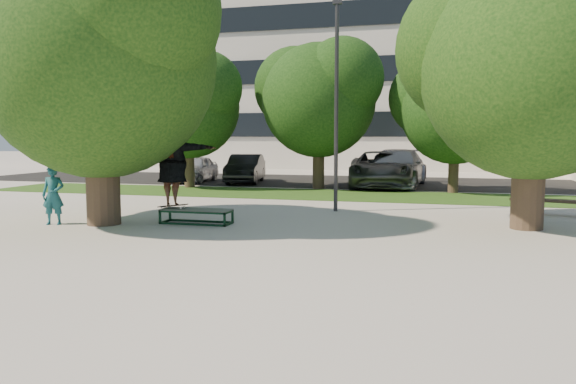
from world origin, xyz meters
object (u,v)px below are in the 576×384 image
(lamppost, at_px, (336,104))
(car_silver_b, at_px, (396,168))
(car_grey, at_px, (379,169))
(tree_right, at_px, (529,56))
(tree_left, at_px, (97,47))
(bench, at_px, (565,203))
(bystander, at_px, (53,195))
(car_dark, at_px, (245,169))
(car_silver_a, at_px, (195,169))
(grind_box, at_px, (196,216))

(lamppost, bearing_deg, car_silver_b, 82.91)
(car_grey, bearing_deg, tree_right, -73.95)
(tree_left, height_order, lamppost, tree_left)
(bench, bearing_deg, bystander, -140.14)
(car_dark, xyz_separation_m, car_silver_b, (7.11, -0.13, 0.14))
(bench, bearing_deg, car_silver_b, 140.94)
(tree_left, bearing_deg, car_silver_b, 63.44)
(car_grey, bearing_deg, car_silver_a, 170.21)
(grind_box, height_order, car_grey, car_grey)
(tree_right, distance_m, car_grey, 11.82)
(tree_left, xyz_separation_m, car_grey, (5.71, 12.41, -3.64))
(tree_right, distance_m, car_silver_b, 11.92)
(tree_left, bearing_deg, car_grey, 65.30)
(grind_box, bearing_deg, car_grey, 73.93)
(tree_left, relative_size, grind_box, 3.95)
(grind_box, xyz_separation_m, bench, (9.36, 4.00, 0.18))
(grind_box, bearing_deg, bench, 23.13)
(lamppost, relative_size, car_silver_a, 1.61)
(bystander, bearing_deg, car_dark, 72.67)
(car_dark, bearing_deg, tree_right, -55.33)
(car_silver_a, xyz_separation_m, car_grey, (8.97, -0.38, 0.14))
(grind_box, bearing_deg, car_silver_a, 114.55)
(tree_left, distance_m, car_silver_b, 14.76)
(lamppost, height_order, car_silver_b, lamppost)
(bystander, xyz_separation_m, bench, (12.76, 5.05, -0.38))
(lamppost, bearing_deg, car_dark, 123.62)
(car_silver_b, bearing_deg, car_grey, -145.66)
(car_grey, bearing_deg, lamppost, -100.12)
(car_dark, relative_size, car_grey, 0.73)
(grind_box, distance_m, car_dark, 12.71)
(tree_left, xyz_separation_m, lamppost, (5.29, 3.91, -1.27))
(tree_right, distance_m, bench, 4.77)
(bench, bearing_deg, car_grey, 145.59)
(car_silver_b, bearing_deg, lamppost, -92.55)
(tree_right, height_order, car_silver_a, tree_right)
(bench, height_order, car_grey, car_grey)
(bystander, relative_size, bench, 0.52)
(lamppost, relative_size, car_grey, 1.09)
(lamppost, xyz_separation_m, grind_box, (-2.99, -3.31, -2.96))
(tree_right, xyz_separation_m, bench, (1.45, 2.60, -3.72))
(tree_left, relative_size, car_grey, 1.26)
(bench, distance_m, car_dark, 14.92)
(tree_right, distance_m, car_dark, 15.83)
(bystander, bearing_deg, tree_left, 6.96)
(lamppost, height_order, bystander, lamppost)
(car_silver_a, height_order, car_silver_b, car_silver_b)
(grind_box, bearing_deg, lamppost, 47.91)
(tree_right, height_order, car_dark, tree_right)
(lamppost, bearing_deg, tree_left, -143.58)
(bench, relative_size, car_grey, 0.51)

